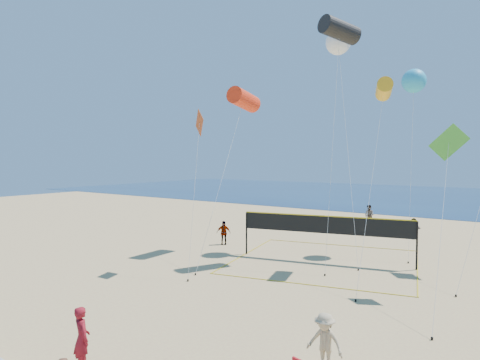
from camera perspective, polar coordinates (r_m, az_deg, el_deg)
The scene contains 14 objects.
ocean at distance 71.09m, azimuth 28.71°, elevation -2.24°, with size 140.00×50.00×0.03m, color #10244C.
woman at distance 13.70m, azimuth -20.33°, elevation -19.22°, with size 0.67×0.44×1.85m, color maroon.
bystander_b at distance 13.16m, azimuth 11.24°, elevation -20.45°, with size 1.08×0.62×1.68m, color tan.
far_person_0 at distance 30.01m, azimuth -2.21°, elevation -7.04°, with size 0.97×0.40×1.66m, color gray.
far_person_1 at distance 35.00m, azimuth 22.13°, elevation -5.95°, with size 1.39×0.44×1.50m, color gray.
far_person_3 at distance 39.94m, azimuth 16.86°, elevation -4.52°, with size 0.89×0.69×1.83m, color gray.
volleyball_net at distance 25.53m, azimuth 11.32°, elevation -6.50°, with size 12.04×11.93×2.70m.
kite_0 at distance 28.37m, azimuth 0.52°, elevation 10.65°, with size 2.31×8.12×10.58m.
kite_1 at distance 27.15m, azimuth 13.14°, elevation 18.88°, with size 2.06×5.45×14.25m.
kite_2 at distance 24.72m, azimuth 18.65°, elevation 11.37°, with size 1.59×7.26×10.28m.
kite_3 at distance 23.03m, azimuth -5.51°, elevation 6.42°, with size 1.74×2.64×8.66m.
kite_4 at distance 20.65m, azimuth 26.01°, elevation 3.62°, with size 1.68×5.79×7.56m.
kite_6 at distance 30.25m, azimuth 12.96°, elevation 17.44°, with size 4.40×5.99×14.46m.
kite_7 at distance 29.87m, azimuth 22.18°, elevation 12.13°, with size 1.61×4.16×11.67m.
Camera 1 is at (7.96, -8.39, 6.07)m, focal length 32.00 mm.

